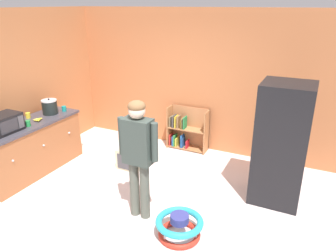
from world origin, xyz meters
name	(u,v)px	position (x,y,z in m)	size (l,w,h in m)	color
ground_plane	(140,206)	(0.00, 0.00, 0.00)	(12.00, 12.00, 0.00)	silver
back_wall	(199,82)	(0.00, 2.33, 1.35)	(5.20, 0.06, 2.70)	#C07143
left_side_wall	(37,85)	(-2.63, 0.80, 1.35)	(0.06, 2.99, 2.70)	#BF7546
kitchen_counter	(31,148)	(-2.20, 0.09, 0.45)	(0.65, 1.87, 0.90)	#A36138
refrigerator	(281,144)	(1.72, 1.06, 0.89)	(0.73, 0.68, 1.78)	black
bookshelf	(185,130)	(-0.19, 2.14, 0.38)	(0.80, 0.28, 0.85)	#B27849
standing_person	(138,150)	(0.11, -0.18, 1.01)	(0.57, 0.22, 1.66)	#53584D
baby_walker	(179,226)	(0.77, -0.35, 0.16)	(0.60, 0.60, 0.32)	red
pet_carrier	(133,156)	(-0.75, 1.05, 0.18)	(0.42, 0.55, 0.36)	beige
microwave	(4,123)	(-2.20, -0.32, 1.04)	(0.37, 0.48, 0.28)	black
crock_pot	(50,107)	(-2.20, 0.63, 1.03)	(0.27, 0.27, 0.29)	black
banana_bunch	(39,119)	(-2.11, 0.26, 0.93)	(0.15, 0.16, 0.04)	yellow
green_cup	(28,123)	(-2.07, 0.01, 0.95)	(0.08, 0.08, 0.10)	green
yellow_cup	(28,115)	(-2.39, 0.30, 0.95)	(0.08, 0.08, 0.10)	yellow
teal_cup	(64,109)	(-2.09, 0.86, 0.95)	(0.08, 0.08, 0.10)	teal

